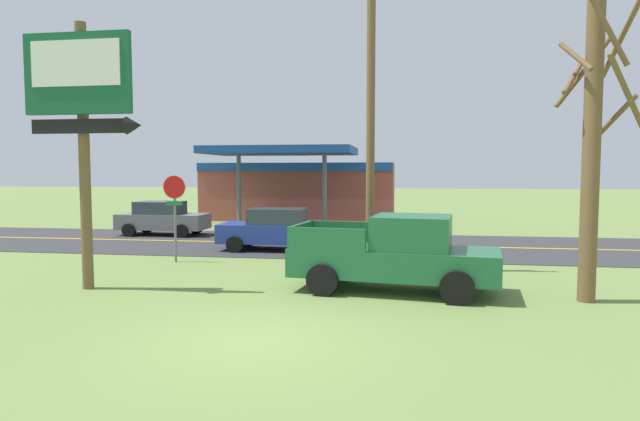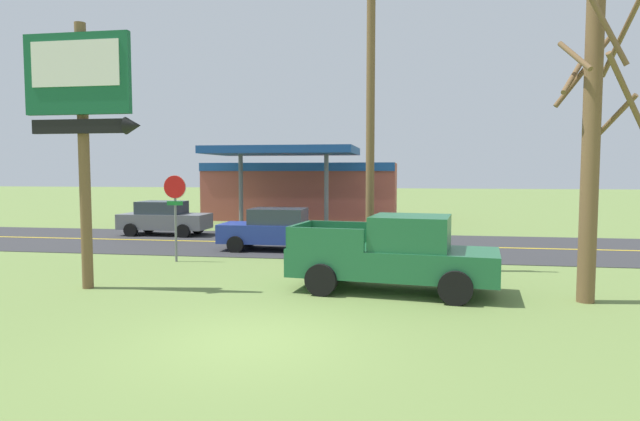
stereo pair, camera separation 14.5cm
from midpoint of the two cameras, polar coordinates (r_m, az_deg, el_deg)
name	(u,v)px [view 2 (the right image)]	position (r m, az deg, el deg)	size (l,w,h in m)	color
ground_plane	(249,341)	(10.13, -7.11, -13.52)	(180.00, 180.00, 0.00)	olive
road_asphalt	(339,244)	(22.63, 2.23, -3.62)	(140.00, 8.00, 0.02)	#333335
road_centre_line	(339,244)	(22.63, 2.23, -3.58)	(126.00, 0.20, 0.01)	gold
motel_sign	(82,105)	(15.20, -23.68, 10.18)	(3.12, 0.54, 6.86)	brown
stop_sign	(175,202)	(18.82, -14.90, 0.84)	(0.80, 0.08, 2.95)	slate
utility_pole	(371,98)	(16.76, 5.63, 11.81)	(2.01, 0.26, 9.97)	brown
bare_tree	(593,136)	(14.02, 27.18, 7.08)	(1.95, 2.19, 7.29)	brown
gas_station	(303,189)	(35.05, -1.71, 2.31)	(12.00, 11.50, 4.40)	#A84C42
pickup_green_parked_on_lawn	(395,254)	(13.89, 8.27, -4.61)	(5.41, 2.74, 1.96)	#1E6038
car_grey_mid_lane	(164,218)	(26.94, -16.03, -0.77)	(4.20, 2.00, 1.64)	slate
car_blue_far_lane	(276,229)	(20.98, -4.53, -1.98)	(4.20, 2.00, 1.64)	#233893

